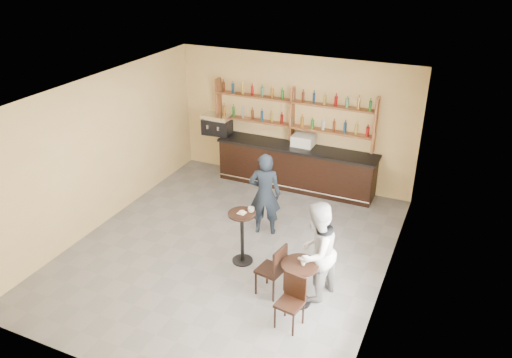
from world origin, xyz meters
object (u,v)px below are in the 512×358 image
at_px(pedestal_table, 242,238).
at_px(man_main, 265,194).
at_px(pastry_case, 303,142).
at_px(cafe_table, 299,283).
at_px(chair_west, 270,269).
at_px(bar_counter, 296,167).
at_px(chair_south, 290,303).
at_px(patron_second, 316,252).
at_px(espresso_machine, 217,124).

distance_m(pedestal_table, man_main, 1.22).
height_order(pastry_case, cafe_table, pastry_case).
bearing_deg(chair_west, pastry_case, -158.19).
bearing_deg(chair_west, cafe_table, 94.69).
height_order(bar_counter, chair_west, bar_counter).
xyz_separation_m(pastry_case, pedestal_table, (0.01, -3.42, -0.70)).
xyz_separation_m(pedestal_table, chair_west, (0.84, -0.64, -0.05)).
height_order(man_main, cafe_table, man_main).
xyz_separation_m(man_main, chair_south, (1.48, -2.45, -0.45)).
relative_size(man_main, patron_second, 0.98).
xyz_separation_m(pastry_case, patron_second, (1.58, -3.84, -0.32)).
relative_size(bar_counter, cafe_table, 4.98).
relative_size(chair_west, patron_second, 0.54).
bearing_deg(bar_counter, pedestal_table, -87.15).
height_order(pastry_case, man_main, man_main).
distance_m(cafe_table, patron_second, 0.61).
bearing_deg(man_main, pastry_case, -107.59).
bearing_deg(pedestal_table, espresso_machine, 124.35).
height_order(espresso_machine, pastry_case, espresso_machine).
bearing_deg(cafe_table, bar_counter, 110.82).
relative_size(pastry_case, cafe_table, 0.66).
distance_m(pastry_case, man_main, 2.29).
distance_m(bar_counter, pastry_case, 0.71).
xyz_separation_m(pastry_case, cafe_table, (1.41, -4.11, -0.83)).
bearing_deg(espresso_machine, bar_counter, -6.26).
relative_size(pastry_case, man_main, 0.29).
bearing_deg(patron_second, pedestal_table, -88.73).
bearing_deg(bar_counter, cafe_table, -69.18).
height_order(espresso_machine, chair_south, espresso_machine).
bearing_deg(man_main, bar_counter, -103.65).
bearing_deg(bar_counter, man_main, -86.58).
bearing_deg(cafe_table, pedestal_table, 153.62).
bearing_deg(man_main, cafe_table, 110.57).
height_order(pedestal_table, chair_west, pedestal_table).
bearing_deg(patron_second, chair_south, 8.11).
distance_m(espresso_machine, chair_south, 6.11).
xyz_separation_m(man_main, chair_west, (0.88, -1.80, -0.41)).
xyz_separation_m(espresso_machine, chair_west, (3.18, -4.06, -0.84)).
bearing_deg(pedestal_table, pastry_case, 90.24).
xyz_separation_m(chair_west, patron_second, (0.72, 0.22, 0.42)).
bearing_deg(pedestal_table, chair_west, -37.24).
bearing_deg(man_main, espresso_machine, -61.53).
bearing_deg(cafe_table, espresso_machine, 132.22).
xyz_separation_m(man_main, patron_second, (1.60, -1.58, 0.01)).
height_order(bar_counter, pedestal_table, bar_counter).
height_order(espresso_machine, patron_second, patron_second).
bearing_deg(pedestal_table, bar_counter, 92.85).
relative_size(espresso_machine, cafe_table, 0.89).
relative_size(pedestal_table, cafe_table, 1.35).
height_order(bar_counter, pastry_case, pastry_case).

